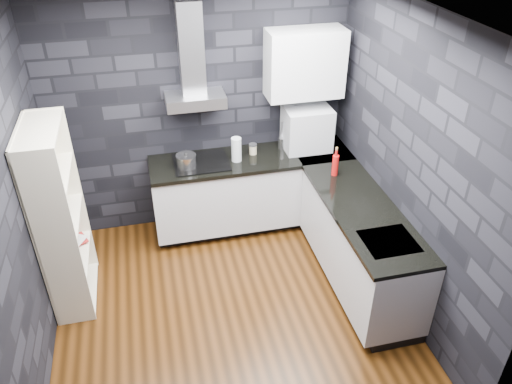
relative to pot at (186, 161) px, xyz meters
name	(u,v)px	position (x,y,z in m)	size (l,w,h in m)	color
ground	(231,309)	(0.21, -1.24, -0.97)	(3.20, 3.20, 0.00)	#41220B
ceiling	(220,19)	(0.21, -1.24, 1.73)	(3.20, 3.20, 0.00)	white
wall_back	(199,111)	(0.21, 0.39, 0.38)	(3.20, 0.05, 2.70)	black
wall_front	(282,348)	(0.21, -2.86, 0.38)	(3.20, 0.05, 2.70)	black
wall_left	(12,218)	(-1.42, -1.24, 0.38)	(0.05, 3.20, 2.70)	black
wall_right	(410,167)	(1.83, -1.24, 0.38)	(0.05, 3.20, 2.70)	black
toekick_back	(251,218)	(0.71, 0.10, -0.92)	(2.18, 0.50, 0.10)	black
toekick_right	(358,276)	(1.55, -1.14, -0.92)	(0.50, 1.78, 0.10)	black
counter_back_cab	(251,189)	(0.71, 0.06, -0.49)	(2.20, 0.60, 0.76)	silver
counter_right_cab	(360,244)	(1.51, -1.14, -0.49)	(0.60, 1.80, 0.76)	silver
counter_back_top	(251,159)	(0.71, 0.05, -0.09)	(2.20, 0.62, 0.04)	black
counter_right_top	(363,210)	(1.50, -1.14, -0.09)	(0.62, 1.80, 0.04)	black
counter_corner_top	(321,150)	(1.51, 0.06, -0.09)	(0.62, 0.62, 0.04)	black
hood_body	(195,100)	(0.16, 0.19, 0.59)	(0.60, 0.34, 0.12)	#ABABB0
hood_chimney	(191,48)	(0.16, 0.26, 1.10)	(0.24, 0.20, 0.90)	#ABABB0
upper_cabinet	(305,64)	(1.31, 0.19, 0.88)	(0.80, 0.35, 0.70)	silver
cooktop	(201,162)	(0.16, 0.06, -0.07)	(0.58, 0.50, 0.01)	black
sink_rim	(389,241)	(1.51, -1.64, -0.08)	(0.44, 0.40, 0.01)	#ABABB0
pot	(186,161)	(0.00, 0.00, 0.00)	(0.20, 0.20, 0.12)	silver
glass_vase	(236,149)	(0.54, 0.03, 0.06)	(0.11, 0.11, 0.26)	silver
storage_jar	(253,150)	(0.74, 0.13, -0.02)	(0.08, 0.08, 0.10)	tan
utensil_crock	(282,143)	(1.10, 0.19, -0.01)	(0.10, 0.10, 0.13)	silver
appliance_garage	(307,129)	(1.36, 0.13, 0.15)	(0.50, 0.39, 0.50)	#BBBDC3
red_bottle	(335,165)	(1.45, -0.50, 0.04)	(0.06, 0.06, 0.22)	#AD1110
bookshelf	(61,219)	(-1.21, -0.66, -0.07)	(0.34, 0.80, 1.80)	beige
fruit_bowl	(59,220)	(-1.21, -0.72, -0.03)	(0.20, 0.20, 0.05)	white
book_red	(69,235)	(-1.22, -0.47, -0.40)	(0.15, 0.02, 0.20)	maroon
book_second	(67,232)	(-1.23, -0.45, -0.38)	(0.15, 0.02, 0.20)	#B2B2B2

